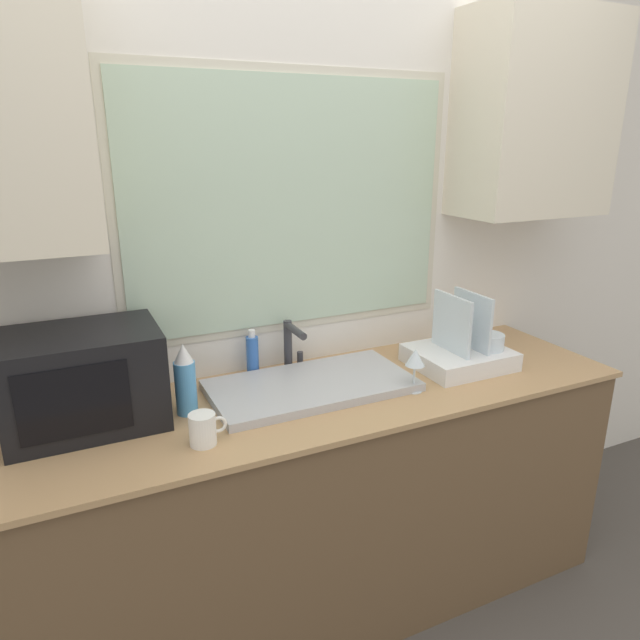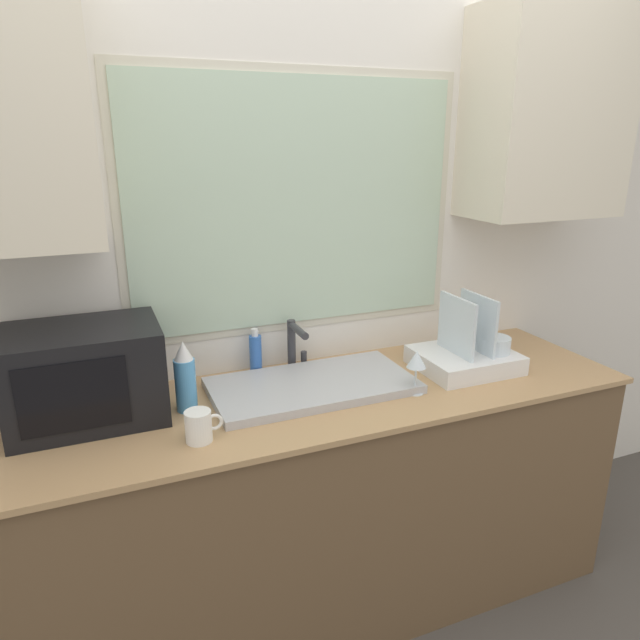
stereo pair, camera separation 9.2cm
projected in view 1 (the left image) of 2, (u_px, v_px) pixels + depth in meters
countertop at (328, 499)px, 2.15m from camera, size 2.19×0.65×0.89m
wall_back at (294, 227)px, 2.10m from camera, size 6.00×0.38×2.60m
sink_basin at (312, 386)px, 2.02m from camera, size 0.72×0.37×0.03m
faucet at (292, 342)px, 2.16m from camera, size 0.08×0.17×0.19m
microwave at (84, 379)px, 1.74m from camera, size 0.46×0.33×0.30m
dish_rack at (462, 352)px, 2.22m from camera, size 0.36×0.31×0.29m
spray_bottle at (185, 380)px, 1.82m from camera, size 0.07×0.07×0.24m
soap_bottle at (252, 355)px, 2.13m from camera, size 0.05×0.05×0.18m
mug_near_sink at (203, 429)px, 1.65m from camera, size 0.11×0.08×0.10m
wine_glass at (415, 359)px, 1.98m from camera, size 0.07×0.07×0.16m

